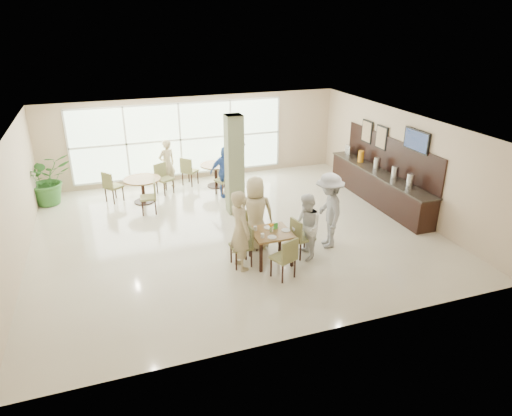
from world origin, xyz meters
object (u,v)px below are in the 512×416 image
object	(u,v)px
teen_left	(240,230)
adult_a	(224,172)
adult_standing	(167,164)
buffet_counter	(379,185)
round_table_right	(216,170)
teen_standing	(329,211)
potted_plant	(47,179)
adult_b	(238,158)
round_table_left	(142,184)
teen_right	(306,227)
main_table	(271,236)
teen_far	(255,213)

from	to	relation	value
teen_left	adult_a	distance (m)	4.42
teen_left	adult_standing	world-z (taller)	teen_left
buffet_counter	adult_standing	distance (m)	6.68
round_table_right	buffet_counter	xyz separation A→B (m)	(4.27, -2.95, -0.00)
round_table_right	teen_standing	distance (m)	5.23
potted_plant	adult_b	xyz separation A→B (m)	(5.86, -0.17, 0.10)
round_table_left	teen_right	size ratio (longest dim) A/B	0.70
round_table_left	adult_b	xyz separation A→B (m)	(3.19, 0.65, 0.29)
buffet_counter	adult_a	bearing A→B (deg)	154.94
main_table	buffet_counter	bearing A→B (deg)	28.12
teen_right	teen_left	bearing A→B (deg)	-86.43
teen_left	teen_far	size ratio (longest dim) A/B	1.02
main_table	adult_a	size ratio (longest dim) A/B	0.56
buffet_counter	teen_far	world-z (taller)	buffet_counter
potted_plant	adult_b	bearing A→B (deg)	-1.64
teen_far	adult_b	xyz separation A→B (m)	(0.96, 4.53, -0.03)
potted_plant	teen_left	size ratio (longest dim) A/B	0.84
round_table_left	adult_standing	distance (m)	1.38
buffet_counter	teen_left	size ratio (longest dim) A/B	2.56
teen_left	teen_far	distance (m)	1.01
teen_left	round_table_left	bearing A→B (deg)	8.43
teen_far	adult_standing	distance (m)	5.06
buffet_counter	adult_a	size ratio (longest dim) A/B	2.97
round_table_left	adult_standing	world-z (taller)	adult_standing
teen_far	teen_right	xyz separation A→B (m)	(0.93, -0.86, -0.12)
teen_far	adult_a	distance (m)	3.56
round_table_left	teen_right	distance (m)	5.70
adult_b	teen_standing	bearing A→B (deg)	16.95
round_table_right	adult_a	world-z (taller)	adult_a
round_table_right	teen_right	distance (m)	5.43
adult_b	main_table	bearing A→B (deg)	-0.51
teen_left	teen_right	world-z (taller)	teen_left
potted_plant	round_table_left	bearing A→B (deg)	-17.13
round_table_right	adult_standing	distance (m)	1.58
round_table_left	round_table_right	bearing A→B (deg)	14.85
round_table_left	teen_standing	bearing A→B (deg)	-47.99
teen_right	adult_a	bearing A→B (deg)	-164.74
teen_right	buffet_counter	bearing A→B (deg)	130.62
potted_plant	adult_standing	size ratio (longest dim) A/B	0.95
adult_standing	teen_standing	bearing A→B (deg)	95.60
teen_far	adult_standing	size ratio (longest dim) A/B	1.12
teen_left	teen_standing	size ratio (longest dim) A/B	0.99
buffet_counter	adult_b	world-z (taller)	buffet_counter
teen_standing	adult_a	bearing A→B (deg)	-146.89
round_table_right	potted_plant	size ratio (longest dim) A/B	0.66
main_table	teen_left	size ratio (longest dim) A/B	0.48
teen_far	teen_standing	bearing A→B (deg)	172.30
teen_left	adult_standing	xyz separation A→B (m)	(-0.70, 5.68, -0.11)
teen_right	teen_standing	size ratio (longest dim) A/B	0.84
teen_standing	main_table	bearing A→B (deg)	-66.83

